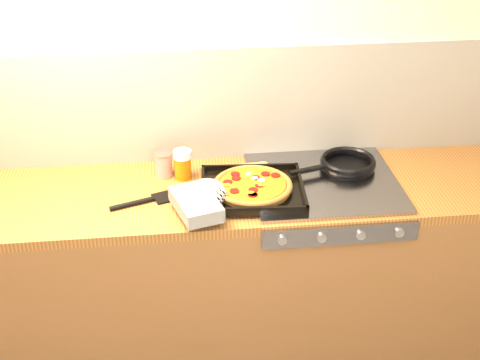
{
  "coord_description": "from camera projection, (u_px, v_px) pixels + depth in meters",
  "views": [
    {
      "loc": [
        -0.16,
        -1.25,
        2.26
      ],
      "look_at": [
        0.1,
        1.08,
        0.95
      ],
      "focal_mm": 50.0,
      "sensor_mm": 36.0,
      "label": 1
    }
  ],
  "objects": [
    {
      "name": "room_shell",
      "position": [
        209.0,
        105.0,
        2.84
      ],
      "size": [
        3.2,
        3.2,
        3.2
      ],
      "color": "white",
      "rests_on": "ground"
    },
    {
      "name": "counter_run",
      "position": [
        217.0,
        278.0,
        2.93
      ],
      "size": [
        3.2,
        0.62,
        0.9
      ],
      "color": "brown",
      "rests_on": "ground"
    },
    {
      "name": "stovetop",
      "position": [
        324.0,
        183.0,
        2.76
      ],
      "size": [
        0.6,
        0.56,
        0.02
      ],
      "primitive_type": "cube",
      "color": "gray",
      "rests_on": "counter_run"
    },
    {
      "name": "pizza_on_tray",
      "position": [
        237.0,
        191.0,
        2.62
      ],
      "size": [
        0.55,
        0.46,
        0.07
      ],
      "color": "black",
      "rests_on": "stovetop"
    },
    {
      "name": "frying_pan",
      "position": [
        347.0,
        164.0,
        2.83
      ],
      "size": [
        0.41,
        0.29,
        0.04
      ],
      "color": "black",
      "rests_on": "stovetop"
    },
    {
      "name": "tomato_can",
      "position": [
        163.0,
        164.0,
        2.79
      ],
      "size": [
        0.09,
        0.09,
        0.11
      ],
      "color": "maroon",
      "rests_on": "counter_run"
    },
    {
      "name": "juice_glass",
      "position": [
        183.0,
        164.0,
        2.77
      ],
      "size": [
        0.08,
        0.08,
        0.13
      ],
      "color": "#C6670B",
      "rests_on": "counter_run"
    },
    {
      "name": "wooden_spoon",
      "position": [
        242.0,
        165.0,
        2.88
      ],
      "size": [
        0.3,
        0.04,
        0.02
      ],
      "color": "olive",
      "rests_on": "counter_run"
    },
    {
      "name": "black_spatula",
      "position": [
        146.0,
        201.0,
        2.62
      ],
      "size": [
        0.28,
        0.15,
        0.02
      ],
      "color": "black",
      "rests_on": "counter_run"
    }
  ]
}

